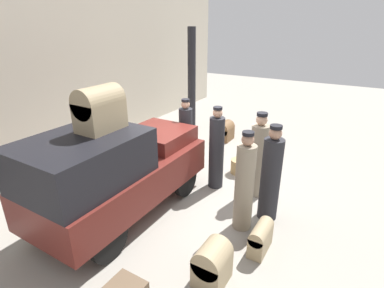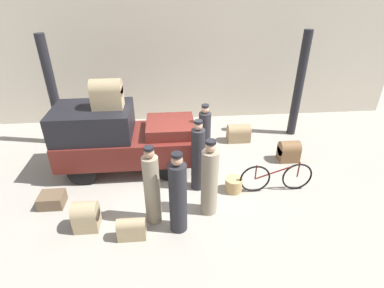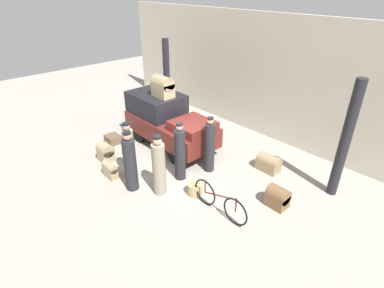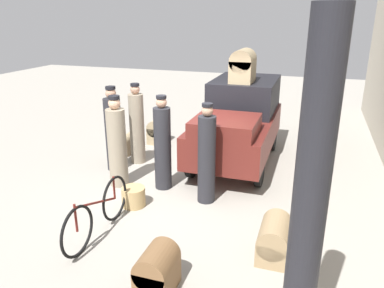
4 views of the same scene
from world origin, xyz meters
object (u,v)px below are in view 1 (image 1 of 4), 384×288
(conductor_in_dark_uniform, at_px, (216,151))
(wicker_basket, at_px, (239,166))
(porter_standing_middle, at_px, (258,158))
(suitcase_black_upright, at_px, (225,131))
(trunk_umber_medium, at_px, (261,237))
(trunk_large_brown, at_px, (212,263))
(truck, at_px, (115,170))
(bicycle, at_px, (257,145))
(porter_lifting_near_truck, at_px, (244,185))
(trunk_on_truck_roof, at_px, (100,108))
(porter_carrying_trunk, at_px, (186,139))
(porter_with_bicycle, at_px, (271,177))
(trunk_barrel_dark, at_px, (170,135))

(conductor_in_dark_uniform, bearing_deg, wicker_basket, -14.00)
(conductor_in_dark_uniform, bearing_deg, porter_standing_middle, -80.08)
(suitcase_black_upright, distance_m, trunk_umber_medium, 5.05)
(trunk_large_brown, bearing_deg, wicker_basket, 16.17)
(truck, height_order, bicycle, truck)
(trunk_large_brown, bearing_deg, trunk_umber_medium, -21.51)
(porter_standing_middle, bearing_deg, porter_lifting_near_truck, -171.74)
(conductor_in_dark_uniform, distance_m, trunk_umber_medium, 2.28)
(trunk_large_brown, distance_m, trunk_on_truck_roof, 2.97)
(conductor_in_dark_uniform, relative_size, porter_carrying_trunk, 1.01)
(wicker_basket, height_order, porter_lifting_near_truck, porter_lifting_near_truck)
(porter_lifting_near_truck, bearing_deg, suitcase_black_upright, 29.15)
(porter_standing_middle, bearing_deg, trunk_on_truck_roof, 139.28)
(porter_with_bicycle, height_order, trunk_umber_medium, porter_with_bicycle)
(porter_standing_middle, distance_m, trunk_barrel_dark, 3.61)
(suitcase_black_upright, height_order, trunk_barrel_dark, suitcase_black_upright)
(porter_carrying_trunk, distance_m, suitcase_black_upright, 2.56)
(porter_with_bicycle, distance_m, trunk_umber_medium, 1.16)
(porter_with_bicycle, xyz_separation_m, trunk_barrel_dark, (2.14, 3.75, -0.59))
(trunk_barrel_dark, bearing_deg, porter_standing_middle, -113.64)
(conductor_in_dark_uniform, xyz_separation_m, porter_carrying_trunk, (0.28, 0.97, -0.01))
(porter_with_bicycle, height_order, trunk_on_truck_roof, trunk_on_truck_roof)
(porter_standing_middle, relative_size, trunk_large_brown, 2.81)
(bicycle, bearing_deg, trunk_large_brown, -168.51)
(conductor_in_dark_uniform, bearing_deg, porter_carrying_trunk, 73.74)
(suitcase_black_upright, xyz_separation_m, trunk_large_brown, (-5.27, -2.27, 0.03))
(trunk_large_brown, height_order, trunk_on_truck_roof, trunk_on_truck_roof)
(wicker_basket, relative_size, suitcase_black_upright, 0.70)
(trunk_umber_medium, bearing_deg, porter_lifting_near_truck, 48.62)
(truck, distance_m, conductor_in_dark_uniform, 2.27)
(wicker_basket, distance_m, trunk_umber_medium, 2.76)
(trunk_umber_medium, bearing_deg, porter_with_bicycle, 11.36)
(conductor_in_dark_uniform, bearing_deg, porter_lifting_near_truck, -134.89)
(bicycle, height_order, porter_with_bicycle, porter_with_bicycle)
(truck, bearing_deg, porter_standing_middle, -43.03)
(bicycle, bearing_deg, suitcase_black_upright, 57.86)
(wicker_basket, xyz_separation_m, trunk_on_truck_roof, (-3.05, 1.31, 2.02))
(conductor_in_dark_uniform, xyz_separation_m, suitcase_black_upright, (2.78, 1.07, -0.57))
(truck, relative_size, trunk_on_truck_roof, 4.80)
(truck, height_order, suitcase_black_upright, truck)
(porter_standing_middle, distance_m, porter_carrying_trunk, 1.88)
(bicycle, bearing_deg, wicker_basket, 175.46)
(porter_standing_middle, bearing_deg, porter_carrying_trunk, 86.18)
(truck, bearing_deg, porter_carrying_trunk, -3.06)
(porter_standing_middle, height_order, porter_carrying_trunk, porter_carrying_trunk)
(wicker_basket, height_order, trunk_umber_medium, trunk_umber_medium)
(conductor_in_dark_uniform, height_order, trunk_umber_medium, conductor_in_dark_uniform)
(wicker_basket, distance_m, porter_with_bicycle, 1.97)
(wicker_basket, distance_m, trunk_on_truck_roof, 3.88)
(porter_lifting_near_truck, relative_size, conductor_in_dark_uniform, 0.99)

